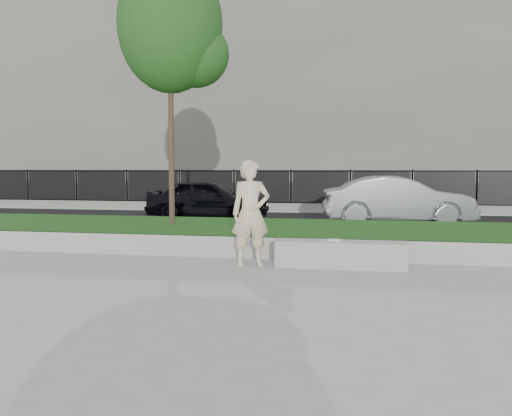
% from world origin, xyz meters
% --- Properties ---
extents(ground, '(90.00, 90.00, 0.00)m').
position_xyz_m(ground, '(0.00, 0.00, 0.00)').
color(ground, gray).
rests_on(ground, ground).
extents(grass_bank, '(34.00, 4.00, 0.40)m').
position_xyz_m(grass_bank, '(0.00, 3.00, 0.20)').
color(grass_bank, black).
rests_on(grass_bank, ground).
extents(grass_kerb, '(34.00, 0.08, 0.40)m').
position_xyz_m(grass_kerb, '(0.00, 1.04, 0.20)').
color(grass_kerb, gray).
rests_on(grass_kerb, ground).
extents(street, '(34.00, 7.00, 0.04)m').
position_xyz_m(street, '(0.00, 8.50, 0.02)').
color(street, black).
rests_on(street, ground).
extents(far_pavement, '(34.00, 3.00, 0.12)m').
position_xyz_m(far_pavement, '(0.00, 13.00, 0.06)').
color(far_pavement, gray).
rests_on(far_pavement, ground).
extents(iron_fence, '(32.00, 0.30, 1.50)m').
position_xyz_m(iron_fence, '(0.00, 12.00, 0.54)').
color(iron_fence, slate).
rests_on(iron_fence, far_pavement).
extents(building_facade, '(34.00, 10.00, 10.00)m').
position_xyz_m(building_facade, '(0.00, 20.00, 5.00)').
color(building_facade, '#67625A').
rests_on(building_facade, ground).
extents(stone_bench, '(2.17, 0.54, 0.44)m').
position_xyz_m(stone_bench, '(1.90, 0.40, 0.22)').
color(stone_bench, gray).
rests_on(stone_bench, ground).
extents(man, '(0.78, 0.66, 1.81)m').
position_xyz_m(man, '(0.38, 0.25, 0.90)').
color(man, beige).
rests_on(man, ground).
extents(book, '(0.22, 0.16, 0.03)m').
position_xyz_m(book, '(1.78, 0.44, 0.46)').
color(book, silver).
rests_on(book, stone_bench).
extents(young_tree, '(2.44, 2.34, 5.98)m').
position_xyz_m(young_tree, '(-1.96, 3.06, 4.75)').
color(young_tree, '#38281C').
rests_on(young_tree, grass_bank).
extents(car_dark, '(3.88, 1.67, 1.30)m').
position_xyz_m(car_dark, '(-2.64, 7.95, 0.69)').
color(car_dark, black).
rests_on(car_dark, street).
extents(car_silver, '(4.44, 2.14, 1.40)m').
position_xyz_m(car_silver, '(3.12, 7.73, 0.74)').
color(car_silver, gray).
rests_on(car_silver, street).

